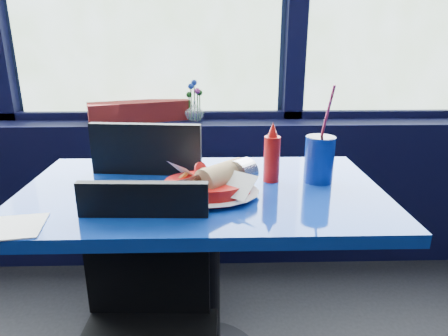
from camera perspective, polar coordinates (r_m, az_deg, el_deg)
window_sill at (r=2.30m, az=-9.99°, el=-3.20°), size 5.00×0.26×0.80m
near_table at (r=1.42m, az=-3.07°, el=-9.74°), size 1.20×0.70×0.75m
chair_near_front at (r=1.20m, az=-11.22°, el=-20.28°), size 0.40×0.40×0.85m
chair_near_back at (r=1.69m, az=-10.27°, el=-6.24°), size 0.47×0.47×0.94m
planter_box at (r=2.20m, az=-11.94°, el=7.93°), size 0.54×0.30×0.11m
flower_vase at (r=2.16m, az=-4.23°, el=8.44°), size 0.12×0.12×0.22m
food_basket at (r=1.26m, az=-2.05°, el=-2.36°), size 0.35×0.35×0.11m
ketchup_bottle at (r=1.39m, az=6.85°, el=1.80°), size 0.06×0.06×0.21m
soda_cup at (r=1.41m, az=13.46°, el=1.38°), size 0.10×0.10×0.34m
napkin at (r=1.21m, az=-27.80°, el=-7.47°), size 0.17×0.17×0.00m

